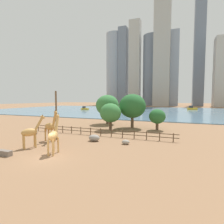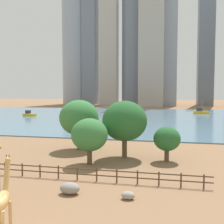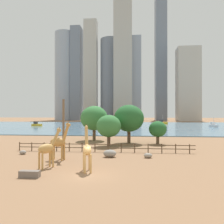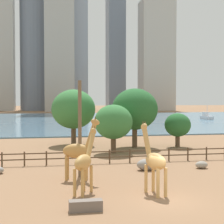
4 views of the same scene
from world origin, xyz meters
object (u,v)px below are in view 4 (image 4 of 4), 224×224
boulder_near_fence (202,165)px  tree_center_broad (178,125)px  utility_pole (80,129)px  boulder_small (147,165)px  tree_right_tall (113,122)px  boat_sailboat (129,113)px  tree_left_small (135,109)px  feeding_trough (86,206)px  boat_tug (206,117)px  giraffe_young (154,161)px  tree_left_large (73,109)px  giraffe_companion (79,151)px  giraffe_tall (84,162)px

boulder_near_fence → tree_center_broad: size_ratio=0.26×
utility_pole → boulder_small: utility_pole is taller
tree_right_tall → boat_sailboat: (19.43, 76.91, -2.47)m
tree_center_broad → tree_left_small: bearing=172.0°
boulder_near_fence → boat_sailboat: size_ratio=0.20×
feeding_trough → boat_tug: size_ratio=0.38×
boulder_near_fence → boat_sailboat: 87.47m
giraffe_young → boat_tug: bearing=-43.5°
tree_left_large → giraffe_companion: bearing=-92.6°
giraffe_tall → feeding_trough: 3.89m
boulder_small → tree_right_tall: bearing=97.0°
giraffe_young → tree_right_tall: bearing=-17.0°
utility_pole → boulder_small: (5.75, 1.33, -3.25)m
boulder_small → tree_right_tall: (-1.15, 9.43, 2.99)m
feeding_trough → boat_tug: 84.60m
boulder_small → giraffe_young: bearing=-102.1°
boulder_small → tree_right_tall: size_ratio=0.31×
boulder_near_fence → boulder_small: (-4.91, 0.09, 0.17)m
tree_left_small → boat_sailboat: tree_left_small is taller
tree_left_large → tree_right_tall: (3.91, -7.70, -1.21)m
tree_left_large → boat_sailboat: (23.34, 69.21, -3.68)m
boat_sailboat → boat_tug: boat_sailboat is taller
utility_pole → feeding_trough: (-0.39, -8.33, -3.43)m
feeding_trough → boat_sailboat: (24.42, 96.00, 0.70)m
giraffe_young → tree_right_tall: 16.57m
utility_pole → tree_right_tall: (4.60, 10.76, -0.26)m
tree_center_broad → boat_tug: boat_tug is taller
giraffe_young → tree_left_small: bearing=-26.2°
tree_left_small → tree_left_large: bearing=153.6°
giraffe_tall → boat_tug: boat_tug is taller
feeding_trough → boat_sailboat: boat_sailboat is taller
utility_pole → boulder_near_fence: bearing=6.6°
tree_center_broad → tree_left_small: (-5.33, 0.75, 1.99)m
feeding_trough → boulder_small: bearing=57.5°
giraffe_young → tree_center_broad: giraffe_young is taller
boulder_small → tree_left_large: (-5.06, 17.13, 4.20)m
tree_center_broad → tree_right_tall: 9.40m
giraffe_young → tree_left_small: 21.09m
giraffe_tall → tree_right_tall: (4.73, 15.62, 1.44)m
giraffe_companion → tree_center_broad: giraffe_companion is taller
utility_pole → tree_center_broad: utility_pole is taller
boulder_small → tree_left_small: tree_left_small is taller
feeding_trough → tree_center_broad: bearing=58.4°
tree_left_large → tree_right_tall: 8.72m
utility_pole → tree_center_broad: 19.44m
boulder_small → boat_tug: boat_tug is taller
giraffe_young → feeding_trough: (-4.62, -2.57, -1.84)m
giraffe_young → boat_sailboat: boat_sailboat is taller
giraffe_tall → boat_sailboat: size_ratio=0.77×
giraffe_companion → boat_sailboat: boat_sailboat is taller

